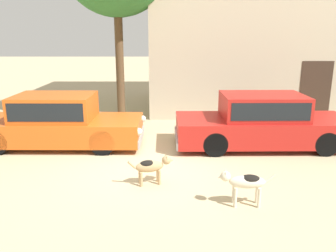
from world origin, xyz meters
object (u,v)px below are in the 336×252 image
Objects in this scene: parked_sedan_nearest at (59,121)px; stray_dog_spotted at (153,166)px; stray_dog_tan at (246,182)px; parked_sedan_second at (264,121)px.

parked_sedan_nearest is 3.74m from stray_dog_spotted.
parked_sedan_nearest is 5.62m from stray_dog_tan.
parked_sedan_second reaches higher than parked_sedan_nearest.
stray_dog_spotted is at bearing -140.47° from parked_sedan_second.
stray_dog_spotted is 1.93m from stray_dog_tan.
stray_dog_tan is at bearing -37.71° from parked_sedan_nearest.
stray_dog_tan reaches higher than stray_dog_spotted.
parked_sedan_nearest is 4.50× the size of stray_dog_tan.
stray_dog_tan is at bearing -110.36° from parked_sedan_second.
parked_sedan_second is 5.15× the size of stray_dog_spotted.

